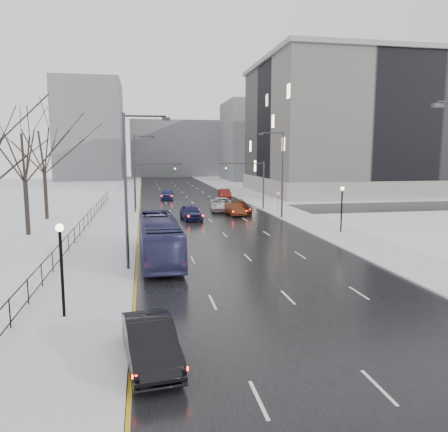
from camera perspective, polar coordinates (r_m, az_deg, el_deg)
road at (r=68.81m, az=-4.33°, el=1.91°), size 16.00×150.00×0.04m
cross_road at (r=56.98m, az=-3.03°, el=0.61°), size 130.00×10.00×0.04m
sidewalk_left at (r=68.49m, az=-13.10°, el=1.74°), size 5.00×150.00×0.16m
sidewalk_right at (r=70.70m, az=4.16°, el=2.13°), size 5.00×150.00×0.16m
park_strip at (r=69.59m, az=-20.94°, el=1.49°), size 14.00×150.00×0.12m
tree_park_d at (r=43.95m, az=-24.15°, el=-2.38°), size 8.75×8.75×12.50m
tree_park_e at (r=53.67m, az=-22.09°, el=-0.47°), size 9.45×9.45×13.50m
iron_fence at (r=39.00m, az=-18.74°, el=-2.01°), size 0.06×70.00×1.30m
streetlight_r_mid at (r=50.48m, az=7.41°, el=5.96°), size 2.95×0.25×10.00m
streetlight_l_near at (r=28.09m, az=-12.26°, el=4.13°), size 2.95×0.25×10.00m
streetlight_l_far at (r=60.05m, az=-11.37°, el=6.21°), size 2.95×0.25×10.00m
lamppost_l at (r=20.86m, az=-20.51°, el=-5.00°), size 0.36×0.36×4.28m
lamppost_r_mid at (r=42.44m, az=15.14°, el=1.72°), size 0.36×0.36×4.28m
mast_signal_right at (r=57.99m, az=4.16°, el=4.79°), size 6.10×0.33×6.50m
mast_signal_left at (r=56.12m, az=-10.52°, el=4.57°), size 6.10×0.33×6.50m
no_uturn_sign at (r=54.82m, az=7.09°, el=2.66°), size 0.60×0.06×2.70m
civic_building at (r=90.58m, az=17.65°, el=10.14°), size 41.00×31.00×24.80m
bldg_far_right at (r=128.03m, az=5.61°, el=9.70°), size 24.00×20.00×22.00m
bldg_far_left at (r=133.98m, az=-17.07°, el=10.60°), size 18.00×22.00×28.00m
bldg_far_center at (r=148.45m, az=-6.19°, el=8.71°), size 30.00×18.00×18.00m
sedan_left_near at (r=16.44m, az=-9.59°, el=-15.92°), size 2.26×4.99×1.59m
bus at (r=30.97m, az=-8.41°, el=-2.98°), size 2.86×11.01×3.05m
sedan_center_near at (r=49.70m, az=-4.34°, el=0.50°), size 2.52×5.16×1.69m
sedan_right_near at (r=53.00m, az=1.36°, el=0.88°), size 2.03×4.64×1.48m
sedan_right_cross at (r=57.07m, az=-0.32°, el=1.53°), size 3.52×6.47×1.72m
sedan_right_far at (r=54.61m, az=2.08°, el=1.14°), size 2.23×5.41×1.57m
sedan_center_far at (r=72.52m, az=-7.44°, el=2.87°), size 2.43×5.14×1.70m
sedan_right_distant at (r=73.40m, az=0.08°, el=2.95°), size 1.71×4.75×1.56m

